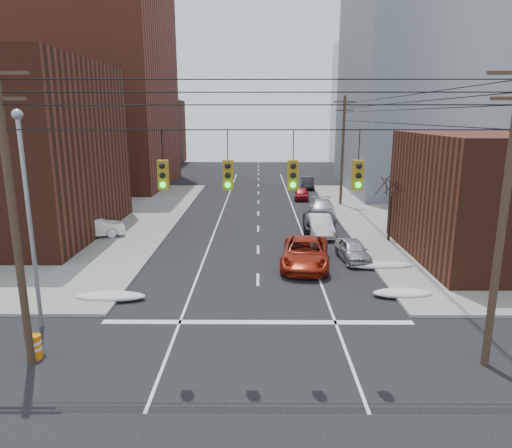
{
  "coord_description": "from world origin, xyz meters",
  "views": [
    {
      "loc": [
        0.05,
        -12.43,
        9.05
      ],
      "look_at": [
        -0.11,
        13.04,
        3.0
      ],
      "focal_mm": 32.0,
      "sensor_mm": 36.0,
      "label": 1
    }
  ],
  "objects_px": {
    "parked_car_f": "(307,183)",
    "lot_car_a": "(93,227)",
    "red_pickup": "(305,253)",
    "parked_car_a": "(353,250)",
    "parked_car_c": "(318,221)",
    "parked_car_b": "(320,225)",
    "construction_barrel": "(34,346)",
    "lot_car_d": "(39,213)",
    "lot_car_c": "(3,223)",
    "parked_car_d": "(322,209)",
    "lot_car_b": "(80,212)",
    "parked_car_e": "(302,194)"
  },
  "relations": [
    {
      "from": "red_pickup",
      "to": "parked_car_c",
      "type": "relative_size",
      "value": 1.15
    },
    {
      "from": "construction_barrel",
      "to": "parked_car_d",
      "type": "bearing_deg",
      "value": 60.2
    },
    {
      "from": "parked_car_f",
      "to": "lot_car_a",
      "type": "bearing_deg",
      "value": -122.67
    },
    {
      "from": "parked_car_f",
      "to": "lot_car_b",
      "type": "distance_m",
      "value": 28.86
    },
    {
      "from": "parked_car_a",
      "to": "parked_car_c",
      "type": "bearing_deg",
      "value": 93.17
    },
    {
      "from": "red_pickup",
      "to": "construction_barrel",
      "type": "bearing_deg",
      "value": -128.74
    },
    {
      "from": "parked_car_c",
      "to": "lot_car_d",
      "type": "bearing_deg",
      "value": 177.3
    },
    {
      "from": "red_pickup",
      "to": "parked_car_c",
      "type": "bearing_deg",
      "value": 84.73
    },
    {
      "from": "parked_car_b",
      "to": "parked_car_c",
      "type": "distance_m",
      "value": 1.55
    },
    {
      "from": "parked_car_b",
      "to": "parked_car_f",
      "type": "distance_m",
      "value": 23.48
    },
    {
      "from": "parked_car_c",
      "to": "lot_car_a",
      "type": "height_order",
      "value": "lot_car_a"
    },
    {
      "from": "lot_car_a",
      "to": "lot_car_c",
      "type": "relative_size",
      "value": 0.91
    },
    {
      "from": "parked_car_c",
      "to": "parked_car_f",
      "type": "relative_size",
      "value": 1.2
    },
    {
      "from": "red_pickup",
      "to": "parked_car_d",
      "type": "relative_size",
      "value": 1.13
    },
    {
      "from": "lot_car_d",
      "to": "parked_car_e",
      "type": "bearing_deg",
      "value": -72.08
    },
    {
      "from": "parked_car_c",
      "to": "lot_car_b",
      "type": "height_order",
      "value": "lot_car_b"
    },
    {
      "from": "red_pickup",
      "to": "lot_car_a",
      "type": "bearing_deg",
      "value": 164.76
    },
    {
      "from": "red_pickup",
      "to": "parked_car_c",
      "type": "distance_m",
      "value": 9.26
    },
    {
      "from": "lot_car_a",
      "to": "parked_car_a",
      "type": "bearing_deg",
      "value": -124.47
    },
    {
      "from": "parked_car_a",
      "to": "parked_car_c",
      "type": "distance_m",
      "value": 8.01
    },
    {
      "from": "parked_car_a",
      "to": "parked_car_e",
      "type": "relative_size",
      "value": 1.03
    },
    {
      "from": "lot_car_a",
      "to": "parked_car_c",
      "type": "bearing_deg",
      "value": -99.79
    },
    {
      "from": "parked_car_e",
      "to": "lot_car_c",
      "type": "relative_size",
      "value": 0.76
    },
    {
      "from": "red_pickup",
      "to": "parked_car_a",
      "type": "distance_m",
      "value": 3.36
    },
    {
      "from": "parked_car_a",
      "to": "lot_car_a",
      "type": "xyz_separation_m",
      "value": [
        -18.49,
        5.14,
        0.23
      ]
    },
    {
      "from": "parked_car_e",
      "to": "parked_car_a",
      "type": "bearing_deg",
      "value": -81.15
    },
    {
      "from": "parked_car_b",
      "to": "lot_car_b",
      "type": "height_order",
      "value": "lot_car_b"
    },
    {
      "from": "parked_car_c",
      "to": "parked_car_e",
      "type": "xyz_separation_m",
      "value": [
        -0.08,
        14.04,
        -0.08
      ]
    },
    {
      "from": "parked_car_d",
      "to": "construction_barrel",
      "type": "height_order",
      "value": "parked_car_d"
    },
    {
      "from": "lot_car_b",
      "to": "parked_car_d",
      "type": "bearing_deg",
      "value": -86.99
    },
    {
      "from": "lot_car_b",
      "to": "lot_car_c",
      "type": "distance_m",
      "value": 6.24
    },
    {
      "from": "parked_car_e",
      "to": "parked_car_f",
      "type": "xyz_separation_m",
      "value": [
        1.46,
        7.85,
        0.07
      ]
    },
    {
      "from": "lot_car_a",
      "to": "lot_car_d",
      "type": "height_order",
      "value": "lot_car_a"
    },
    {
      "from": "parked_car_c",
      "to": "lot_car_c",
      "type": "xyz_separation_m",
      "value": [
        -24.79,
        -1.46,
        0.15
      ]
    },
    {
      "from": "construction_barrel",
      "to": "red_pickup",
      "type": "bearing_deg",
      "value": 44.27
    },
    {
      "from": "parked_car_e",
      "to": "parked_car_f",
      "type": "bearing_deg",
      "value": 85.0
    },
    {
      "from": "parked_car_b",
      "to": "construction_barrel",
      "type": "distance_m",
      "value": 22.89
    },
    {
      "from": "parked_car_d",
      "to": "lot_car_d",
      "type": "relative_size",
      "value": 1.49
    },
    {
      "from": "parked_car_b",
      "to": "lot_car_b",
      "type": "relative_size",
      "value": 0.93
    },
    {
      "from": "red_pickup",
      "to": "parked_car_a",
      "type": "xyz_separation_m",
      "value": [
        3.16,
        1.13,
        -0.16
      ]
    },
    {
      "from": "parked_car_c",
      "to": "parked_car_d",
      "type": "relative_size",
      "value": 0.98
    },
    {
      "from": "parked_car_a",
      "to": "construction_barrel",
      "type": "xyz_separation_m",
      "value": [
        -14.57,
        -12.25,
        -0.19
      ]
    },
    {
      "from": "lot_car_a",
      "to": "parked_car_d",
      "type": "bearing_deg",
      "value": -86.23
    },
    {
      "from": "parked_car_f",
      "to": "lot_car_a",
      "type": "height_order",
      "value": "lot_car_a"
    },
    {
      "from": "parked_car_a",
      "to": "parked_car_e",
      "type": "distance_m",
      "value": 22.0
    },
    {
      "from": "lot_car_d",
      "to": "lot_car_c",
      "type": "bearing_deg",
      "value": 164.94
    },
    {
      "from": "parked_car_a",
      "to": "lot_car_c",
      "type": "bearing_deg",
      "value": 160.64
    },
    {
      "from": "parked_car_c",
      "to": "construction_barrel",
      "type": "bearing_deg",
      "value": -118.99
    },
    {
      "from": "parked_car_c",
      "to": "lot_car_b",
      "type": "bearing_deg",
      "value": 175.96
    },
    {
      "from": "lot_car_d",
      "to": "parked_car_c",
      "type": "bearing_deg",
      "value": -103.87
    }
  ]
}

